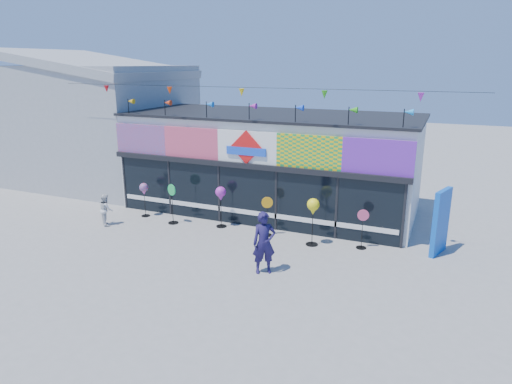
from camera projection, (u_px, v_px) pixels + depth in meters
The scene contains 12 objects.
ground at pixel (204, 258), 14.85m from camera, with size 80.00×80.00×0.00m, color gray.
kite_shop at pixel (271, 162), 19.55m from camera, with size 16.00×5.70×5.31m.
neighbour_building at pixel (101, 121), 23.94m from camera, with size 8.18×7.20×6.87m.
blue_sign at pixel (441, 222), 14.94m from camera, with size 0.51×1.10×2.20m.
spinner_0 at pixel (144, 190), 18.63m from camera, with size 0.36×0.36×1.42m.
spinner_1 at pixel (172, 203), 17.87m from camera, with size 0.44×0.41×1.60m.
spinner_2 at pixel (221, 195), 17.36m from camera, with size 0.41×0.41×1.61m.
spinner_3 at pixel (267, 215), 16.60m from camera, with size 0.39×0.38×1.48m.
spinner_4 at pixel (313, 208), 15.58m from camera, with size 0.43×0.43×1.69m.
spinner_5 at pixel (362, 228), 15.46m from camera, with size 0.38×0.35×1.38m.
adult_man at pixel (264, 243), 13.59m from camera, with size 0.70×0.46×1.91m, color #1D1544.
child at pixel (106, 209), 17.78m from camera, with size 0.60×0.35×1.24m, color silver.
Camera 1 is at (6.92, -11.94, 6.12)m, focal length 32.00 mm.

